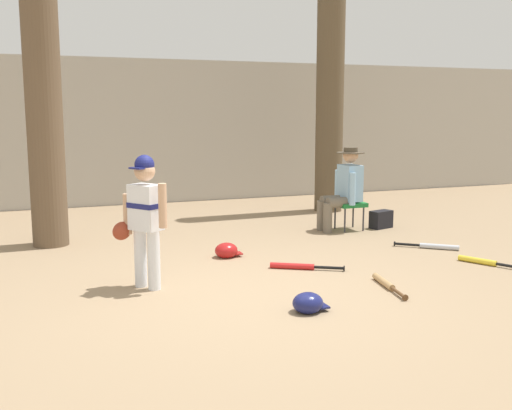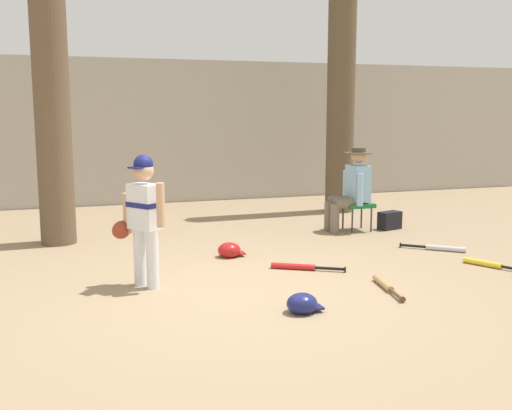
# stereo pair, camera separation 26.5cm
# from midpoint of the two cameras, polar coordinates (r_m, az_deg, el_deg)

# --- Properties ---
(ground_plane) EXTENTS (60.00, 60.00, 0.00)m
(ground_plane) POSITION_cam_midpoint_polar(r_m,az_deg,el_deg) (5.67, -2.32, -8.68)
(ground_plane) COLOR #937A5B
(concrete_back_wall) EXTENTS (18.00, 0.36, 2.66)m
(concrete_back_wall) POSITION_cam_midpoint_polar(r_m,az_deg,el_deg) (11.45, -12.27, 6.80)
(concrete_back_wall) COLOR #ADA89E
(concrete_back_wall) RESTS_ON ground
(tree_near_player) EXTENTS (0.71, 0.71, 6.22)m
(tree_near_player) POSITION_cam_midpoint_polar(r_m,az_deg,el_deg) (8.13, -20.80, 15.61)
(tree_near_player) COLOR brown
(tree_near_player) RESTS_ON ground
(tree_behind_spectator) EXTENTS (0.75, 0.75, 6.06)m
(tree_behind_spectator) POSITION_cam_midpoint_polar(r_m,az_deg,el_deg) (10.40, 6.37, 13.99)
(tree_behind_spectator) COLOR brown
(tree_behind_spectator) RESTS_ON ground
(young_ballplayer) EXTENTS (0.52, 0.51, 1.31)m
(young_ballplayer) POSITION_cam_midpoint_polar(r_m,az_deg,el_deg) (5.88, -11.87, -0.76)
(young_ballplayer) COLOR white
(young_ballplayer) RESTS_ON ground
(folding_stool) EXTENTS (0.40, 0.40, 0.41)m
(folding_stool) POSITION_cam_midpoint_polar(r_m,az_deg,el_deg) (8.78, 8.02, -0.01)
(folding_stool) COLOR #196B2D
(folding_stool) RESTS_ON ground
(seated_spectator) EXTENTS (0.67, 0.53, 1.20)m
(seated_spectator) POSITION_cam_midpoint_polar(r_m,az_deg,el_deg) (8.70, 7.49, 1.75)
(seated_spectator) COLOR #6B6051
(seated_spectator) RESTS_ON ground
(handbag_beside_stool) EXTENTS (0.38, 0.27, 0.26)m
(handbag_beside_stool) POSITION_cam_midpoint_polar(r_m,az_deg,el_deg) (9.02, 10.98, -1.36)
(handbag_beside_stool) COLOR black
(handbag_beside_stool) RESTS_ON ground
(bat_wood_tan) EXTENTS (0.20, 0.75, 0.07)m
(bat_wood_tan) POSITION_cam_midpoint_polar(r_m,az_deg,el_deg) (6.06, 11.01, -7.34)
(bat_wood_tan) COLOR tan
(bat_wood_tan) RESTS_ON ground
(bat_yellow_trainer) EXTENTS (0.39, 0.68, 0.07)m
(bat_yellow_trainer) POSITION_cam_midpoint_polar(r_m,az_deg,el_deg) (7.22, 19.75, -5.08)
(bat_yellow_trainer) COLOR yellow
(bat_yellow_trainer) RESTS_ON ground
(bat_red_barrel) EXTENTS (0.73, 0.47, 0.07)m
(bat_red_barrel) POSITION_cam_midpoint_polar(r_m,az_deg,el_deg) (6.60, 2.86, -5.85)
(bat_red_barrel) COLOR red
(bat_red_barrel) RESTS_ON ground
(bat_aluminum_silver) EXTENTS (0.65, 0.56, 0.07)m
(bat_aluminum_silver) POSITION_cam_midpoint_polar(r_m,az_deg,el_deg) (7.83, 15.65, -3.81)
(bat_aluminum_silver) COLOR #B7BCC6
(bat_aluminum_silver) RESTS_ON ground
(batting_helmet_red) EXTENTS (0.32, 0.25, 0.19)m
(batting_helmet_red) POSITION_cam_midpoint_polar(r_m,az_deg,el_deg) (7.13, -3.89, -4.35)
(batting_helmet_red) COLOR #A81919
(batting_helmet_red) RESTS_ON ground
(batting_helmet_navy) EXTENTS (0.32, 0.25, 0.18)m
(batting_helmet_navy) POSITION_cam_midpoint_polar(r_m,az_deg,el_deg) (5.23, 3.51, -9.30)
(batting_helmet_navy) COLOR navy
(batting_helmet_navy) RESTS_ON ground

